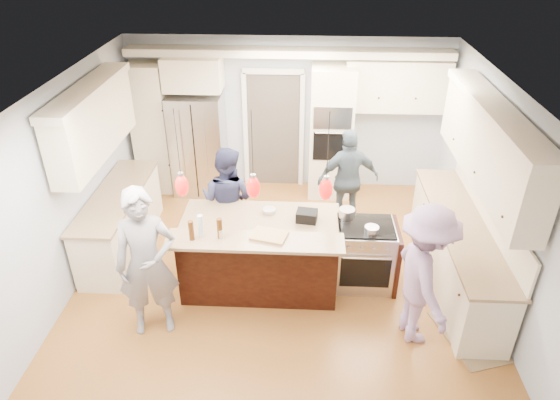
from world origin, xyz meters
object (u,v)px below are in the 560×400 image
(kitchen_island, at_px, (260,253))
(island_range, at_px, (365,254))
(person_bar_end, at_px, (147,264))
(person_far_left, at_px, (227,201))
(refrigerator, at_px, (199,145))

(kitchen_island, distance_m, island_range, 1.41)
(kitchen_island, xyz_separation_m, person_bar_end, (-1.21, -0.93, 0.48))
(kitchen_island, distance_m, person_bar_end, 1.60)
(island_range, relative_size, person_far_left, 0.56)
(island_range, distance_m, person_far_left, 2.11)
(refrigerator, xyz_separation_m, kitchen_island, (1.30, -2.57, -0.42))
(refrigerator, relative_size, person_bar_end, 0.94)
(refrigerator, xyz_separation_m, island_range, (2.71, -2.49, -0.44))
(island_range, height_order, person_bar_end, person_bar_end)
(person_bar_end, xyz_separation_m, person_far_left, (0.67, 1.71, -0.14))
(kitchen_island, relative_size, person_bar_end, 1.09)
(person_bar_end, distance_m, person_far_left, 1.84)
(refrigerator, relative_size, person_far_left, 1.09)
(island_range, relative_size, person_bar_end, 0.48)
(person_far_left, bearing_deg, refrigerator, -49.06)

